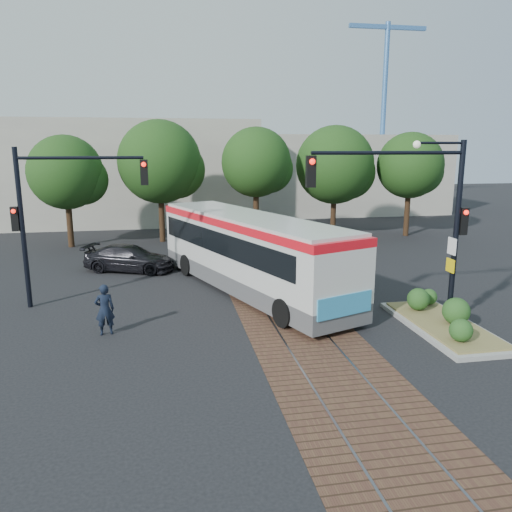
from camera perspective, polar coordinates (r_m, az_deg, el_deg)
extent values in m
plane|color=black|center=(17.16, 4.77, -8.12)|extent=(120.00, 120.00, 0.00)
cube|color=brown|center=(20.84, 1.91, -4.33)|extent=(3.60, 40.00, 0.01)
cube|color=slate|center=(20.70, -0.13, -4.42)|extent=(0.06, 40.00, 0.01)
cube|color=slate|center=(21.00, 3.91, -4.20)|extent=(0.06, 40.00, 0.01)
cylinder|color=#382314|center=(32.34, -20.51, 3.48)|extent=(0.36, 0.36, 2.86)
sphere|color=#163511|center=(32.05, -20.93, 8.92)|extent=(4.40, 4.40, 4.40)
cylinder|color=#382314|center=(32.60, -10.71, 4.35)|extent=(0.36, 0.36, 3.12)
sphere|color=#163511|center=(32.31, -10.96, 10.53)|extent=(5.20, 5.20, 5.20)
cylinder|color=#382314|center=(32.31, 0.01, 4.73)|extent=(0.36, 0.36, 3.39)
sphere|color=#163511|center=(32.04, 0.01, 10.67)|extent=(4.40, 4.40, 4.40)
cylinder|color=#382314|center=(34.51, 8.81, 4.63)|extent=(0.36, 0.36, 2.86)
sphere|color=#163511|center=(34.23, 9.00, 10.25)|extent=(5.20, 5.20, 5.20)
cylinder|color=#382314|center=(35.73, 16.87, 4.72)|extent=(0.36, 0.36, 3.12)
sphere|color=#163511|center=(35.47, 17.19, 9.87)|extent=(4.40, 4.40, 4.40)
cube|color=#ADA899|center=(43.70, -15.47, 9.33)|extent=(22.00, 12.00, 8.00)
cube|color=#ADA899|center=(48.38, 9.41, 9.26)|extent=(18.00, 10.00, 7.00)
cylinder|color=#3F72B2|center=(54.36, 14.33, 15.18)|extent=(0.50, 0.50, 18.00)
cube|color=#3F72B2|center=(55.48, 14.84, 23.97)|extent=(8.00, 0.40, 0.40)
cube|color=#4C4C4E|center=(21.08, -0.79, -2.58)|extent=(6.63, 12.19, 0.70)
cube|color=silver|center=(20.78, -0.80, 0.90)|extent=(6.64, 12.20, 1.91)
cube|color=black|center=(20.98, -1.22, 1.85)|extent=(6.27, 11.09, 0.91)
cube|color=red|center=(20.59, -0.81, 3.92)|extent=(6.68, 12.21, 0.30)
cube|color=silver|center=(20.56, -0.81, 4.48)|extent=(6.43, 11.79, 0.14)
cube|color=black|center=(16.01, 9.90, -1.29)|extent=(1.55, 0.68, 0.91)
cube|color=teal|center=(16.21, 10.13, -5.57)|extent=(2.09, 0.84, 0.70)
cube|color=orange|center=(20.77, 3.73, -0.83)|extent=(1.66, 4.26, 1.11)
cylinder|color=black|center=(17.00, 3.23, -6.50)|extent=(0.69, 1.07, 1.01)
cylinder|color=black|center=(18.34, 9.25, -5.21)|extent=(0.69, 1.07, 1.01)
cylinder|color=black|center=(23.91, -7.83, -1.02)|extent=(0.69, 1.07, 1.01)
cylinder|color=black|center=(24.88, -2.94, -0.39)|extent=(0.69, 1.07, 1.01)
cube|color=gray|center=(18.10, 20.61, -7.54)|extent=(2.20, 5.20, 0.15)
cube|color=olive|center=(18.06, 20.63, -7.20)|extent=(1.90, 4.80, 0.08)
sphere|color=#1E4719|center=(16.46, 22.38, -7.81)|extent=(0.70, 0.70, 0.70)
sphere|color=#1E4719|center=(17.91, 21.91, -5.82)|extent=(0.90, 0.90, 0.90)
sphere|color=#1E4719|center=(18.98, 18.06, -4.67)|extent=(0.80, 0.80, 0.80)
sphere|color=#1E4719|center=(19.76, 19.15, -4.39)|extent=(0.60, 0.60, 0.60)
cylinder|color=black|center=(17.65, 21.88, 2.42)|extent=(0.18, 0.18, 6.00)
cylinder|color=black|center=(16.23, 14.99, 11.33)|extent=(5.00, 0.12, 0.12)
cube|color=black|center=(15.35, 6.28, 9.57)|extent=(0.28, 0.22, 0.95)
sphere|color=#FF190C|center=(15.21, 6.46, 10.67)|extent=(0.18, 0.18, 0.18)
cube|color=black|center=(17.71, 22.59, 3.70)|extent=(0.26, 0.20, 0.90)
sphere|color=#FF190C|center=(17.57, 22.90, 4.60)|extent=(0.16, 0.16, 0.16)
cube|color=white|center=(17.53, 21.49, 1.05)|extent=(0.04, 0.45, 0.55)
cube|color=yellow|center=(17.66, 21.32, -1.02)|extent=(0.04, 0.45, 0.45)
cylinder|color=black|center=(17.02, 20.35, 12.03)|extent=(1.60, 0.08, 0.08)
sphere|color=silver|center=(16.63, 17.91, 12.03)|extent=(0.24, 0.24, 0.24)
cylinder|color=black|center=(20.40, -25.12, 2.76)|extent=(0.18, 0.18, 6.00)
cylinder|color=black|center=(19.73, -19.39, 10.54)|extent=(4.50, 0.12, 0.12)
cube|color=black|center=(19.53, -12.66, 9.31)|extent=(0.28, 0.22, 0.95)
sphere|color=#FF190C|center=(19.38, -12.72, 10.17)|extent=(0.18, 0.18, 0.18)
cube|color=black|center=(20.41, -25.82, 3.83)|extent=(0.26, 0.20, 0.90)
sphere|color=#FF190C|center=(20.25, -25.99, 4.62)|extent=(0.16, 0.16, 0.16)
imported|color=black|center=(16.94, -16.91, -5.88)|extent=(0.68, 0.51, 1.69)
imported|color=black|center=(25.29, -14.27, -0.23)|extent=(4.77, 3.21, 1.28)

